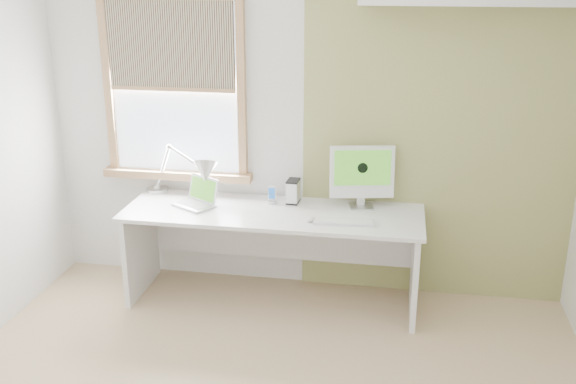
% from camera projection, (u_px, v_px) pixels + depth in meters
% --- Properties ---
extents(room, '(4.04, 3.54, 2.64)m').
position_uv_depth(room, '(252.00, 202.00, 3.28)').
color(room, tan).
rests_on(room, ground).
extents(accent_wall, '(2.00, 0.02, 2.60)m').
position_uv_depth(accent_wall, '(439.00, 130.00, 4.74)').
color(accent_wall, '#999357').
rests_on(accent_wall, room).
extents(window, '(1.20, 0.14, 1.42)m').
position_uv_depth(window, '(174.00, 89.00, 4.96)').
color(window, '#AB7F55').
rests_on(window, room).
extents(desk, '(2.20, 0.70, 0.73)m').
position_uv_depth(desk, '(274.00, 232.00, 4.90)').
color(desk, white).
rests_on(desk, room).
extents(desk_lamp, '(0.67, 0.41, 0.40)m').
position_uv_depth(desk_lamp, '(196.00, 173.00, 4.96)').
color(desk_lamp, silver).
rests_on(desk_lamp, desk).
extents(laptop, '(0.37, 0.35, 0.21)m').
position_uv_depth(laptop, '(198.00, 198.00, 4.90)').
color(laptop, silver).
rests_on(laptop, desk).
extents(phone_dock, '(0.09, 0.09, 0.14)m').
position_uv_depth(phone_dock, '(272.00, 198.00, 4.93)').
color(phone_dock, silver).
rests_on(phone_dock, desk).
extents(external_drive, '(0.09, 0.14, 0.18)m').
position_uv_depth(external_drive, '(293.00, 191.00, 4.93)').
color(external_drive, silver).
rests_on(external_drive, desk).
extents(imac, '(0.48, 0.20, 0.47)m').
position_uv_depth(imac, '(362.00, 173.00, 4.79)').
color(imac, silver).
rests_on(imac, desk).
extents(keyboard, '(0.43, 0.15, 0.02)m').
position_uv_depth(keyboard, '(344.00, 222.00, 4.56)').
color(keyboard, white).
rests_on(keyboard, desk).
extents(mouse, '(0.08, 0.11, 0.03)m').
position_uv_depth(mouse, '(310.00, 219.00, 4.59)').
color(mouse, white).
rests_on(mouse, desk).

